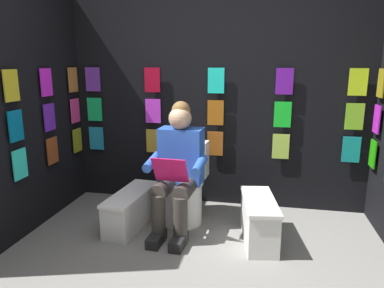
% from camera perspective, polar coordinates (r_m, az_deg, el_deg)
% --- Properties ---
extents(display_wall_back, '(3.24, 0.14, 2.25)m').
position_cam_1_polar(display_wall_back, '(3.84, 3.98, 6.77)').
color(display_wall_back, black).
rests_on(display_wall_back, ground).
extents(display_wall_right, '(0.14, 1.81, 2.25)m').
position_cam_1_polar(display_wall_right, '(3.55, -25.27, 5.05)').
color(display_wall_right, black).
rests_on(display_wall_right, ground).
extents(toilet, '(0.41, 0.56, 0.77)m').
position_cam_1_polar(toilet, '(3.53, -1.22, -7.04)').
color(toilet, white).
rests_on(toilet, ground).
extents(person_reading, '(0.54, 0.70, 1.19)m').
position_cam_1_polar(person_reading, '(3.24, -2.31, -3.82)').
color(person_reading, blue).
rests_on(person_reading, ground).
extents(comic_longbox_near, '(0.33, 0.77, 0.34)m').
position_cam_1_polar(comic_longbox_near, '(3.49, -9.71, -10.23)').
color(comic_longbox_near, white).
rests_on(comic_longbox_near, ground).
extents(comic_longbox_far, '(0.37, 0.71, 0.38)m').
position_cam_1_polar(comic_longbox_far, '(3.22, 10.65, -11.88)').
color(comic_longbox_far, white).
rests_on(comic_longbox_far, ground).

